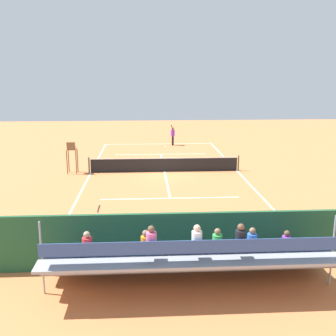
% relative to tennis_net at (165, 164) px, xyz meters
% --- Properties ---
extents(ground_plane, '(60.00, 60.00, 0.00)m').
position_rel_tennis_net_xyz_m(ground_plane, '(0.00, 0.00, -0.50)').
color(ground_plane, '#D17542').
extents(court_line_markings, '(10.10, 22.20, 0.01)m').
position_rel_tennis_net_xyz_m(court_line_markings, '(0.00, -0.04, -0.50)').
color(court_line_markings, white).
rests_on(court_line_markings, ground).
extents(tennis_net, '(10.30, 0.10, 1.07)m').
position_rel_tennis_net_xyz_m(tennis_net, '(0.00, 0.00, 0.00)').
color(tennis_net, black).
rests_on(tennis_net, ground).
extents(backdrop_wall, '(18.00, 0.16, 2.00)m').
position_rel_tennis_net_xyz_m(backdrop_wall, '(0.00, 14.00, 0.50)').
color(backdrop_wall, '#235633').
rests_on(backdrop_wall, ground).
extents(bleacher_stand, '(9.06, 2.40, 2.48)m').
position_rel_tennis_net_xyz_m(bleacher_stand, '(-0.03, 15.39, 0.47)').
color(bleacher_stand, '#9EA0A5').
rests_on(bleacher_stand, ground).
extents(umpire_chair, '(0.67, 0.67, 2.14)m').
position_rel_tennis_net_xyz_m(umpire_chair, '(6.20, 0.05, 0.81)').
color(umpire_chair, brown).
rests_on(umpire_chair, ground).
extents(courtside_bench, '(1.80, 0.40, 0.93)m').
position_rel_tennis_net_xyz_m(courtside_bench, '(-1.64, 13.27, 0.06)').
color(courtside_bench, '#9E754C').
rests_on(courtside_bench, ground).
extents(equipment_bag, '(0.90, 0.36, 0.36)m').
position_rel_tennis_net_xyz_m(equipment_bag, '(-0.16, 13.40, -0.32)').
color(equipment_bag, black).
rests_on(equipment_bag, ground).
extents(tennis_player, '(0.46, 0.56, 1.93)m').
position_rel_tennis_net_xyz_m(tennis_player, '(-1.29, -10.27, 0.51)').
color(tennis_player, black).
rests_on(tennis_player, ground).
extents(tennis_racket, '(0.44, 0.57, 0.03)m').
position_rel_tennis_net_xyz_m(tennis_racket, '(-0.48, -9.46, -0.49)').
color(tennis_racket, black).
rests_on(tennis_racket, ground).
extents(tennis_ball_near, '(0.07, 0.07, 0.07)m').
position_rel_tennis_net_xyz_m(tennis_ball_near, '(-3.27, -7.81, -0.47)').
color(tennis_ball_near, '#CCDB33').
rests_on(tennis_ball_near, ground).
extents(line_judge, '(0.40, 0.55, 1.93)m').
position_rel_tennis_net_xyz_m(line_judge, '(3.09, 12.92, 0.51)').
color(line_judge, '#232328').
rests_on(line_judge, ground).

